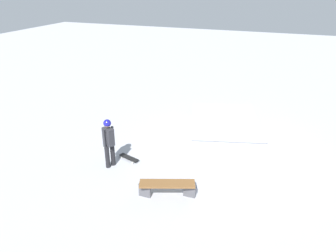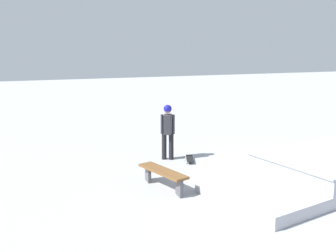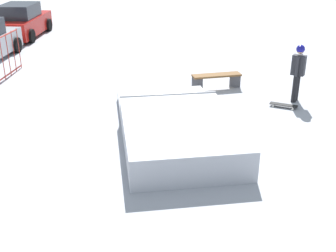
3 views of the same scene
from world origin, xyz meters
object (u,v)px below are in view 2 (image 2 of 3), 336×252
object	(u,v)px
park_bench	(163,175)
skateboard	(190,159)
skate_ramp	(321,172)
skater	(168,128)

from	to	relation	value
park_bench	skateboard	bearing A→B (deg)	-126.53
skate_ramp	park_bench	xyz separation A→B (m)	(4.03, -0.90, 0.04)
skate_ramp	skateboard	world-z (taller)	skate_ramp
skate_ramp	skater	xyz separation A→B (m)	(3.14, -3.28, 0.69)
skateboard	skater	bearing A→B (deg)	74.45
skater	skate_ramp	bearing A→B (deg)	-112.63
skate_ramp	park_bench	world-z (taller)	skate_ramp
skate_ramp	skateboard	size ratio (longest dim) A/B	7.17
skate_ramp	park_bench	distance (m)	4.13
skate_ramp	skater	bearing A→B (deg)	-61.82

